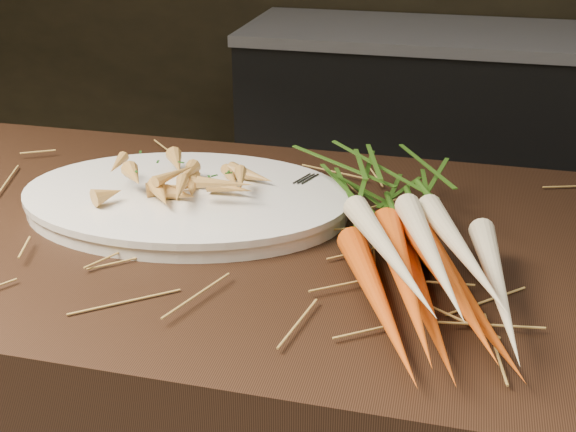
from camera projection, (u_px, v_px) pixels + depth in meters
The scene contains 6 objects.
back_counter at pixel (477, 139), 2.82m from camera, with size 1.82×0.62×0.84m.
straw_bedding at pixel (290, 229), 1.03m from camera, with size 1.40×0.60×0.02m, color olive, non-canonical shape.
root_veg_bunch at pixel (400, 219), 0.96m from camera, with size 0.34×0.59×0.11m.
serving_platter at pixel (186, 203), 1.10m from camera, with size 0.49×0.33×0.03m, color white, non-canonical shape.
roasted_veg_heap at pixel (184, 178), 1.08m from camera, with size 0.24×0.18×0.05m, color #A26B2D, non-canonical shape.
serving_fork at pixel (298, 206), 1.05m from camera, with size 0.02×0.19×0.00m, color silver.
Camera 1 is at (0.22, -0.59, 1.37)m, focal length 45.00 mm.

